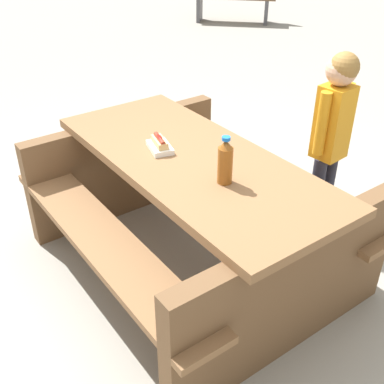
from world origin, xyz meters
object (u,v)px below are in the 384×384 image
Objects in this scene: picnic_table at (192,204)px; child_in_coat at (333,123)px; soda_bottle at (225,162)px; hotdog_tray at (160,145)px.

picnic_table is 1.77× the size of child_in_coat.
picnic_table is 8.69× the size of soda_bottle.
child_in_coat is at bearing -99.27° from soda_bottle.
child_in_coat is at bearing -118.10° from picnic_table.
hotdog_tray is 1.08m from child_in_coat.
soda_bottle is 0.49m from hotdog_tray.
child_in_coat is at bearing -125.96° from hotdog_tray.
picnic_table is 10.11× the size of hotdog_tray.
picnic_table is 1.00m from child_in_coat.
soda_bottle is 0.97m from child_in_coat.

